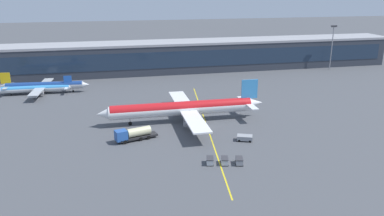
{
  "coord_description": "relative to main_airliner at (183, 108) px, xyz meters",
  "views": [
    {
      "loc": [
        -24.98,
        -95.48,
        37.15
      ],
      "look_at": [
        -2.45,
        4.16,
        4.5
      ],
      "focal_mm": 35.77,
      "sensor_mm": 36.0,
      "label": 1
    }
  ],
  "objects": [
    {
      "name": "baggage_cart_1",
      "position": [
        3.31,
        -29.14,
        -3.15
      ],
      "size": [
        2.15,
        2.94,
        1.48
      ],
      "color": "#B2B7BC",
      "rests_on": "ground_plane"
    },
    {
      "name": "commuter_jet_far",
      "position": [
        -45.61,
        39.85,
        -1.84
      ],
      "size": [
        27.46,
        21.9,
        6.34
      ],
      "color": "silver",
      "rests_on": "ground_plane"
    },
    {
      "name": "apron_lead_in_line",
      "position": [
        5.81,
        -4.16,
        -3.93
      ],
      "size": [
        11.4,
        79.27,
        0.01
      ],
      "primitive_type": "cube",
      "rotation": [
        0.0,
        0.0,
        -0.14
      ],
      "color": "yellow",
      "rests_on": "ground_plane"
    },
    {
      "name": "baggage_cart_0",
      "position": [
        0.2,
        -28.38,
        -3.15
      ],
      "size": [
        2.15,
        2.94,
        1.48
      ],
      "color": "#B2B7BC",
      "rests_on": "ground_plane"
    },
    {
      "name": "pushback_tug",
      "position": [
        12.16,
        -17.54,
        -3.09
      ],
      "size": [
        4.38,
        3.52,
        1.4
      ],
      "color": "gray",
      "rests_on": "ground_plane"
    },
    {
      "name": "main_airliner",
      "position": [
        0.0,
        0.0,
        0.0
      ],
      "size": [
        48.14,
        38.37,
        11.32
      ],
      "color": "white",
      "rests_on": "ground_plane"
    },
    {
      "name": "terminal_building",
      "position": [
        2.92,
        67.61,
        2.87
      ],
      "size": [
        223.08,
        17.17,
        13.57
      ],
      "color": "#2D333D",
      "rests_on": "ground_plane"
    },
    {
      "name": "fuel_tanker",
      "position": [
        -15.02,
        -11.22,
        -2.19
      ],
      "size": [
        11.07,
        5.44,
        3.25
      ],
      "color": "#232326",
      "rests_on": "ground_plane"
    },
    {
      "name": "baggage_cart_2",
      "position": [
        6.42,
        -29.89,
        -3.15
      ],
      "size": [
        2.15,
        2.94,
        1.48
      ],
      "color": "gray",
      "rests_on": "ground_plane"
    },
    {
      "name": "commuter_jet_near",
      "position": [
        -43.11,
        41.03,
        -1.18
      ],
      "size": [
        32.16,
        25.69,
        7.92
      ],
      "color": "#B2B7BC",
      "rests_on": "ground_plane"
    },
    {
      "name": "apron_light_mast_0",
      "position": [
        81.15,
        55.65,
        8.11
      ],
      "size": [
        2.8,
        0.5,
        20.24
      ],
      "color": "gray",
      "rests_on": "ground_plane"
    },
    {
      "name": "ground_plane",
      "position": [
        4.6,
        -6.16,
        -3.94
      ],
      "size": [
        700.0,
        700.0,
        0.0
      ],
      "primitive_type": "plane",
      "color": "#47494F"
    }
  ]
}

